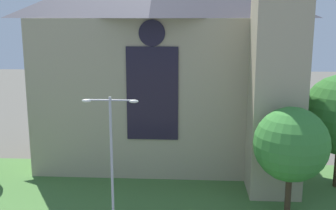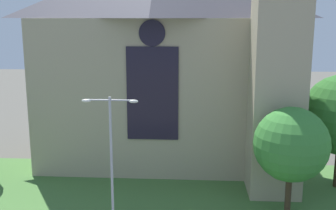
% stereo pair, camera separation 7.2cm
% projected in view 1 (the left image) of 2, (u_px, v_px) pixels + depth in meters
% --- Properties ---
extents(ground, '(160.00, 160.00, 0.00)m').
position_uv_depth(ground, '(183.00, 196.00, 33.50)').
color(ground, '#56544C').
extents(grass_verge, '(120.00, 20.00, 0.01)m').
position_uv_depth(grass_verge, '(183.00, 207.00, 31.55)').
color(grass_verge, '#477538').
rests_on(grass_verge, ground).
extents(church_building, '(23.20, 16.20, 26.00)m').
position_uv_depth(church_building, '(166.00, 58.00, 40.09)').
color(church_building, tan).
rests_on(church_building, ground).
extents(tree_right_near, '(5.32, 5.32, 7.98)m').
position_uv_depth(tree_right_near, '(291.00, 145.00, 29.32)').
color(tree_right_near, '#423021').
rests_on(tree_right_near, ground).
extents(streetlamp_near, '(3.37, 0.26, 9.53)m').
position_uv_depth(streetlamp_near, '(112.00, 155.00, 25.10)').
color(streetlamp_near, '#B2B2B7').
rests_on(streetlamp_near, ground).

